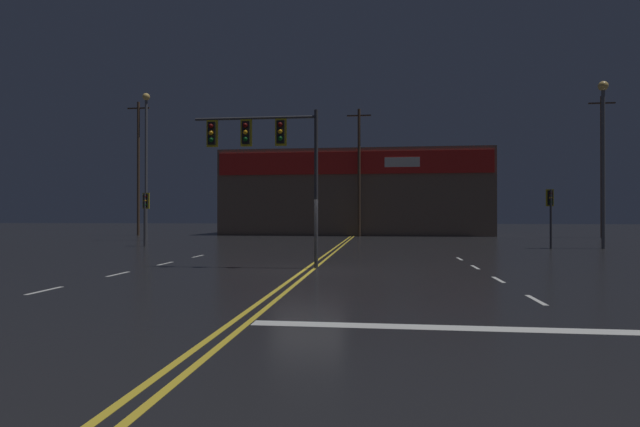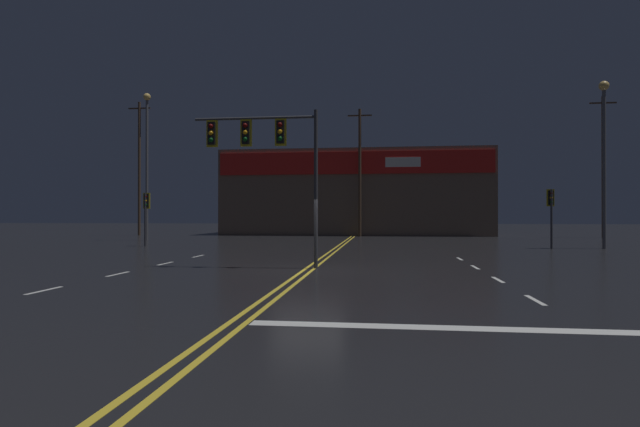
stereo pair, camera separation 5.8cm
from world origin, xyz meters
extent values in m
plane|color=black|center=(0.00, 0.00, 0.00)|extent=(200.00, 200.00, 0.00)
cube|color=gold|center=(-0.15, 0.00, 0.00)|extent=(0.12, 60.00, 0.01)
cube|color=gold|center=(0.15, 0.00, 0.00)|extent=(0.12, 60.00, 0.01)
cube|color=silver|center=(-6.00, -5.40, 0.00)|extent=(0.12, 1.40, 0.01)
cube|color=silver|center=(-6.00, -1.80, 0.00)|extent=(0.12, 1.40, 0.01)
cube|color=silver|center=(-6.00, 1.80, 0.00)|extent=(0.12, 1.40, 0.01)
cube|color=silver|center=(-6.00, 5.40, 0.00)|extent=(0.12, 1.40, 0.01)
cube|color=silver|center=(6.00, -5.40, 0.00)|extent=(0.12, 1.40, 0.01)
cube|color=silver|center=(6.00, -1.80, 0.00)|extent=(0.12, 1.40, 0.01)
cube|color=silver|center=(6.00, 1.80, 0.00)|extent=(0.12, 1.40, 0.01)
cube|color=silver|center=(6.00, 5.40, 0.00)|extent=(0.12, 1.40, 0.01)
cube|color=silver|center=(6.00, -8.49, 0.00)|extent=(11.51, 0.40, 0.01)
cylinder|color=#38383D|center=(0.20, 0.72, 2.87)|extent=(0.14, 0.14, 5.75)
cylinder|color=#38383D|center=(-2.07, 0.72, 5.50)|extent=(4.54, 0.10, 0.10)
cube|color=black|center=(-1.10, 0.72, 4.96)|extent=(0.28, 0.24, 0.84)
cube|color=gold|center=(-1.10, 0.72, 4.96)|extent=(0.42, 0.08, 0.99)
sphere|color=#500705|center=(-1.10, 0.57, 5.21)|extent=(0.17, 0.17, 0.17)
sphere|color=orange|center=(-1.10, 0.57, 4.96)|extent=(0.17, 0.17, 0.17)
sphere|color=#084513|center=(-1.10, 0.57, 4.71)|extent=(0.17, 0.17, 0.17)
cube|color=black|center=(-2.39, 0.72, 4.96)|extent=(0.28, 0.24, 0.84)
cube|color=gold|center=(-2.39, 0.72, 4.96)|extent=(0.42, 0.08, 0.99)
sphere|color=#500705|center=(-2.39, 0.57, 5.21)|extent=(0.17, 0.17, 0.17)
sphere|color=orange|center=(-2.39, 0.57, 4.96)|extent=(0.17, 0.17, 0.17)
sphere|color=#084513|center=(-2.39, 0.57, 4.71)|extent=(0.17, 0.17, 0.17)
cube|color=black|center=(-3.69, 0.72, 4.96)|extent=(0.28, 0.24, 0.84)
cube|color=gold|center=(-3.69, 0.72, 4.96)|extent=(0.42, 0.08, 0.99)
sphere|color=#500705|center=(-3.69, 0.57, 5.21)|extent=(0.17, 0.17, 0.17)
sphere|color=orange|center=(-3.69, 0.57, 4.96)|extent=(0.17, 0.17, 0.17)
sphere|color=#084513|center=(-3.69, 0.57, 4.71)|extent=(0.17, 0.17, 0.17)
cylinder|color=#38383D|center=(12.29, 12.89, 1.71)|extent=(0.13, 0.13, 3.42)
cube|color=black|center=(12.29, 13.07, 2.95)|extent=(0.28, 0.24, 0.84)
cube|color=gold|center=(12.29, 13.07, 2.95)|extent=(0.42, 0.08, 0.99)
sphere|color=#500705|center=(12.29, 12.91, 3.20)|extent=(0.17, 0.17, 0.17)
sphere|color=orange|center=(12.29, 12.91, 2.95)|extent=(0.17, 0.17, 0.17)
sphere|color=#084513|center=(12.29, 12.91, 2.69)|extent=(0.17, 0.17, 0.17)
cylinder|color=#38383D|center=(-12.02, 12.30, 1.65)|extent=(0.13, 0.13, 3.31)
cube|color=black|center=(-12.02, 12.48, 2.84)|extent=(0.28, 0.24, 0.84)
cube|color=gold|center=(-12.02, 12.48, 2.84)|extent=(0.42, 0.08, 0.99)
sphere|color=#500705|center=(-12.02, 12.32, 3.09)|extent=(0.17, 0.17, 0.17)
sphere|color=orange|center=(-12.02, 12.32, 2.84)|extent=(0.17, 0.17, 0.17)
sphere|color=#084513|center=(-12.02, 12.32, 2.59)|extent=(0.17, 0.17, 0.17)
cylinder|color=#59595E|center=(-15.33, 19.24, 5.44)|extent=(0.20, 0.20, 10.88)
sphere|color=#F4C666|center=(-15.33, 19.24, 11.05)|extent=(0.56, 0.56, 0.56)
cylinder|color=#59595E|center=(15.34, 13.35, 4.62)|extent=(0.20, 0.20, 9.25)
sphere|color=#F4C666|center=(15.34, 13.35, 9.42)|extent=(0.56, 0.56, 0.56)
cube|color=brown|center=(0.00, 34.28, 4.14)|extent=(26.05, 10.00, 8.28)
cube|color=red|center=(0.00, 29.18, 6.83)|extent=(25.53, 0.20, 2.07)
cube|color=white|center=(4.56, 29.13, 6.83)|extent=(3.20, 0.16, 0.90)
cylinder|color=#4C3828|center=(-20.64, 28.50, 6.45)|extent=(0.26, 0.26, 12.89)
cube|color=#4C3828|center=(-20.64, 28.50, 12.29)|extent=(2.20, 0.12, 0.12)
cylinder|color=#4C3828|center=(0.64, 28.50, 5.84)|extent=(0.26, 0.26, 11.68)
cube|color=#4C3828|center=(0.64, 28.50, 11.08)|extent=(2.20, 0.12, 0.12)
cylinder|color=#4C3828|center=(21.63, 28.50, 6.13)|extent=(0.26, 0.26, 12.26)
cube|color=#4C3828|center=(21.63, 28.50, 11.66)|extent=(2.20, 0.12, 0.12)
camera|label=1|loc=(2.47, -17.17, 1.91)|focal=28.00mm
camera|label=2|loc=(2.53, -17.17, 1.91)|focal=28.00mm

